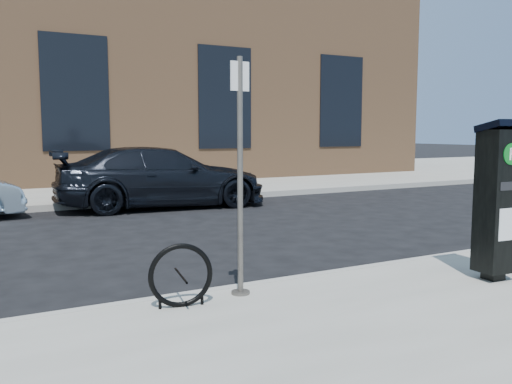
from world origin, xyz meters
TOP-DOWN VIEW (x-y plane):
  - ground at (0.00, 0.00)m, footprint 120.00×120.00m
  - sidewalk_far at (0.00, 14.00)m, footprint 60.00×12.00m
  - curb_near at (0.00, -0.02)m, footprint 60.00×0.12m
  - curb_far at (0.00, 8.02)m, footprint 60.00×0.12m
  - building at (-0.00, 17.00)m, footprint 28.00×10.05m
  - parking_kiosk at (2.19, -1.17)m, footprint 0.44×0.40m
  - sign_pole at (-0.61, -0.30)m, footprint 0.21×0.19m
  - bike_rack at (-1.30, -0.40)m, footprint 0.63×0.15m
  - car_dark at (1.14, 7.40)m, footprint 5.24×2.53m

SIDE VIEW (x-z plane):
  - ground at x=0.00m, z-range 0.00..0.00m
  - sidewalk_far at x=0.00m, z-range 0.00..0.15m
  - curb_near at x=0.00m, z-range -0.01..0.15m
  - curb_far at x=0.00m, z-range -0.01..0.15m
  - bike_rack at x=-1.30m, z-range 0.14..0.77m
  - car_dark at x=1.14m, z-range 0.00..1.47m
  - parking_kiosk at x=2.19m, z-range 0.17..1.99m
  - sign_pole at x=-0.61m, z-range 0.14..2.57m
  - building at x=0.00m, z-range 0.02..8.27m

